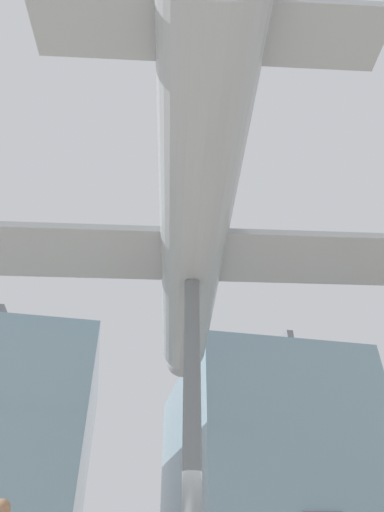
{
  "coord_description": "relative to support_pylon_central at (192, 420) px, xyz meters",
  "views": [
    {
      "loc": [
        -1.83,
        -8.89,
        1.42
      ],
      "look_at": [
        0.0,
        0.0,
        7.82
      ],
      "focal_mm": 28.0,
      "sensor_mm": 36.0,
      "label": 1
    }
  ],
  "objects": [
    {
      "name": "glass_pavilion_right",
      "position": [
        7.51,
        16.73,
        1.59
      ],
      "size": [
        9.74,
        14.63,
        10.7
      ],
      "color": "#7593A3",
      "rests_on": "ground_plane"
    },
    {
      "name": "suspended_airplane",
      "position": [
        0.04,
        0.24,
        4.36
      ],
      "size": [
        17.5,
        15.28,
        3.26
      ],
      "rotation": [
        0.0,
        0.0,
        -0.15
      ],
      "color": "#93999E",
      "rests_on": "support_pylon_central"
    },
    {
      "name": "support_pylon_central",
      "position": [
        0.0,
        0.0,
        0.0
      ],
      "size": [
        0.41,
        0.41,
        6.95
      ],
      "color": "slate",
      "rests_on": "ground_plane"
    }
  ]
}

